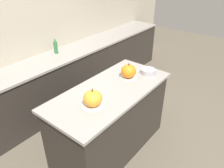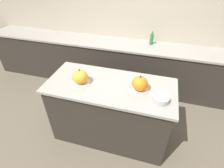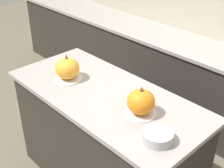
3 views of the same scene
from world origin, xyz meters
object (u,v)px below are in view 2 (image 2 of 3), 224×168
at_px(pumpkin_cake_right, 140,84).
at_px(bottle_tall, 152,38).
at_px(mixing_bowl, 161,99).
at_px(pumpkin_cake_left, 80,77).

relative_size(pumpkin_cake_right, bottle_tall, 0.84).
relative_size(bottle_tall, mixing_bowl, 1.39).
height_order(pumpkin_cake_left, pumpkin_cake_right, pumpkin_cake_left).
distance_m(bottle_tall, mixing_bowl, 1.61).
bearing_deg(pumpkin_cake_left, mixing_bowl, -4.01).
distance_m(pumpkin_cake_right, mixing_bowl, 0.30).
bearing_deg(pumpkin_cake_right, mixing_bowl, -27.71).
bearing_deg(bottle_tall, pumpkin_cake_right, -89.87).
bearing_deg(pumpkin_cake_right, pumpkin_cake_left, -174.76).
height_order(pumpkin_cake_left, bottle_tall, bottle_tall).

